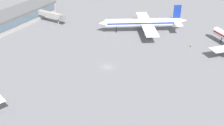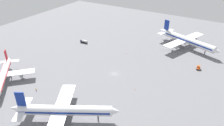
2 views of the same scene
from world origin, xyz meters
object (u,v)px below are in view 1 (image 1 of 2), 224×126
(safety_cone_mid_apron, at_px, (88,105))
(airplane_distant, at_px, (144,23))
(safety_cone_near_gate, at_px, (82,51))
(ground_crew_worker, at_px, (191,45))

(safety_cone_mid_apron, bearing_deg, airplane_distant, -174.47)
(safety_cone_near_gate, xyz_separation_m, safety_cone_mid_apron, (37.62, 25.62, 0.00))
(safety_cone_mid_apron, bearing_deg, ground_crew_worker, 161.67)
(safety_cone_near_gate, bearing_deg, airplane_distant, 154.78)
(safety_cone_near_gate, bearing_deg, safety_cone_mid_apron, 34.25)
(airplane_distant, height_order, safety_cone_near_gate, airplane_distant)
(safety_cone_near_gate, height_order, safety_cone_mid_apron, same)
(ground_crew_worker, height_order, safety_cone_near_gate, ground_crew_worker)
(safety_cone_mid_apron, bearing_deg, safety_cone_near_gate, -145.75)
(ground_crew_worker, relative_size, safety_cone_mid_apron, 2.78)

